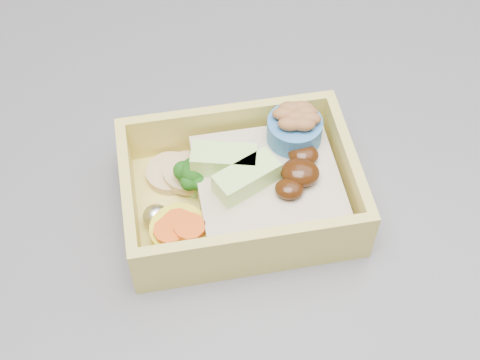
{
  "coord_description": "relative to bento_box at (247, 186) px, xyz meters",
  "views": [
    {
      "loc": [
        -0.09,
        -0.33,
        1.32
      ],
      "look_at": [
        -0.11,
        -0.06,
        0.95
      ],
      "focal_mm": 50.0,
      "sensor_mm": 36.0,
      "label": 1
    }
  ],
  "objects": [
    {
      "name": "bento_box",
      "position": [
        0.0,
        0.0,
        0.0
      ],
      "size": [
        0.19,
        0.16,
        0.06
      ],
      "rotation": [
        0.0,
        0.0,
        0.26
      ],
      "color": "#D9C759",
      "rests_on": "island"
    }
  ]
}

